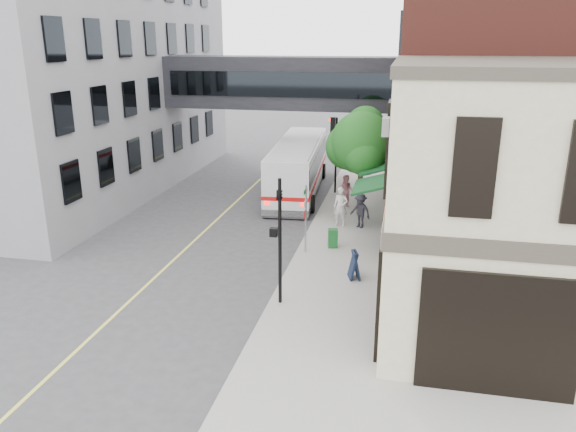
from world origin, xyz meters
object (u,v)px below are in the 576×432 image
at_px(pedestrian_b, 346,191).
at_px(pedestrian_c, 360,211).
at_px(sandwich_board, 354,265).
at_px(newspaper_box, 333,238).
at_px(bus, 298,165).
at_px(pedestrian_a, 341,207).

bearing_deg(pedestrian_b, pedestrian_c, -75.72).
xyz_separation_m(pedestrian_c, sandwich_board, (0.32, -6.19, -0.30)).
bearing_deg(pedestrian_b, newspaper_box, -92.42).
relative_size(bus, sandwich_board, 10.37).
distance_m(pedestrian_a, pedestrian_c, 0.98).
distance_m(newspaper_box, sandwich_board, 3.46).
height_order(pedestrian_c, newspaper_box, pedestrian_c).
bearing_deg(sandwich_board, newspaper_box, 94.63).
relative_size(pedestrian_c, sandwich_board, 1.54).
bearing_deg(pedestrian_b, pedestrian_a, -92.08).
distance_m(pedestrian_a, pedestrian_b, 3.24).
bearing_deg(sandwich_board, pedestrian_b, 81.39).
distance_m(bus, pedestrian_a, 7.23).
bearing_deg(sandwich_board, bus, 93.47).
relative_size(pedestrian_a, pedestrian_b, 1.07).
distance_m(pedestrian_b, pedestrian_c, 3.45).
relative_size(pedestrian_b, sandwich_board, 1.63).
xyz_separation_m(pedestrian_b, sandwich_board, (1.37, -9.48, -0.35)).
bearing_deg(pedestrian_a, sandwich_board, -75.95).
xyz_separation_m(bus, sandwich_board, (4.66, -12.61, -1.01)).
xyz_separation_m(bus, pedestrian_b, (3.29, -3.13, -0.66)).
distance_m(pedestrian_c, sandwich_board, 6.21).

